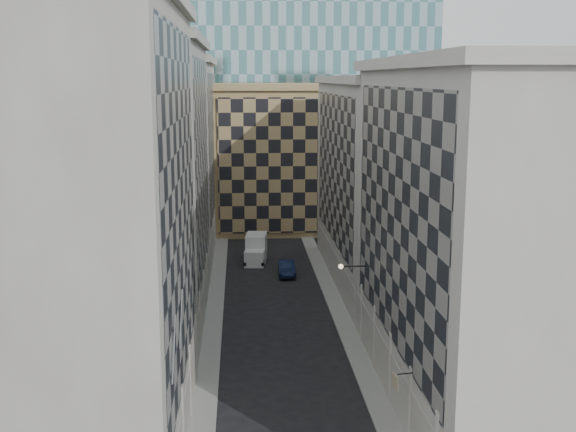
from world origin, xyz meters
name	(u,v)px	position (x,y,z in m)	size (l,w,h in m)	color
sidewalk_west	(213,323)	(-5.25, 30.00, 0.07)	(1.50, 100.00, 0.15)	gray
sidewalk_east	(342,320)	(5.25, 30.00, 0.07)	(1.50, 100.00, 0.15)	gray
bldg_left_a	(86,230)	(-10.88, 11.00, 11.82)	(10.80, 22.80, 23.70)	gray
bldg_left_b	(142,180)	(-10.88, 33.00, 11.32)	(10.80, 22.80, 22.70)	gray
bldg_left_c	(168,157)	(-10.88, 55.00, 10.83)	(10.80, 22.80, 21.70)	gray
bldg_right_a	(475,236)	(10.88, 15.00, 10.32)	(10.80, 26.80, 20.70)	#AEAA9F
bldg_right_b	(385,180)	(10.89, 42.00, 9.85)	(10.80, 28.80, 19.70)	#AEAA9F
tan_block	(278,156)	(2.00, 67.90, 9.44)	(16.80, 14.80, 18.80)	tan
church_tower	(258,26)	(0.00, 82.00, 26.95)	(7.20, 7.20, 51.50)	#292420
flagpoles_left	(178,333)	(-5.90, 6.00, 8.00)	(0.10, 6.33, 2.33)	gray
bracket_lamp	(343,266)	(4.38, 24.00, 6.20)	(1.98, 0.36, 0.36)	black
box_truck	(256,250)	(-1.33, 49.90, 1.25)	(2.67, 5.44, 2.88)	white
dark_car	(287,268)	(1.63, 44.21, 0.75)	(1.59, 4.55, 1.50)	#0D1632
shop_sign	(396,381)	(5.09, 9.35, 3.83)	(1.09, 0.79, 0.88)	black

